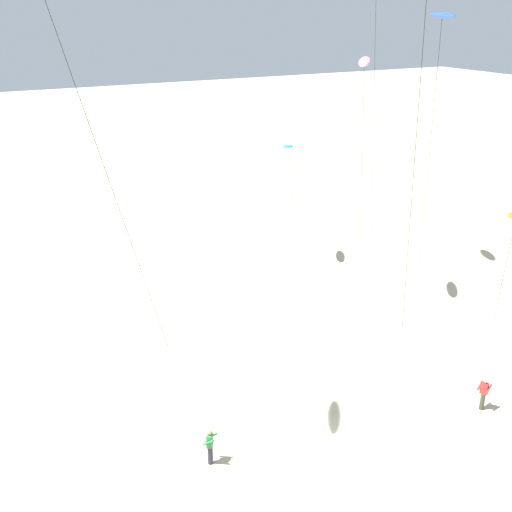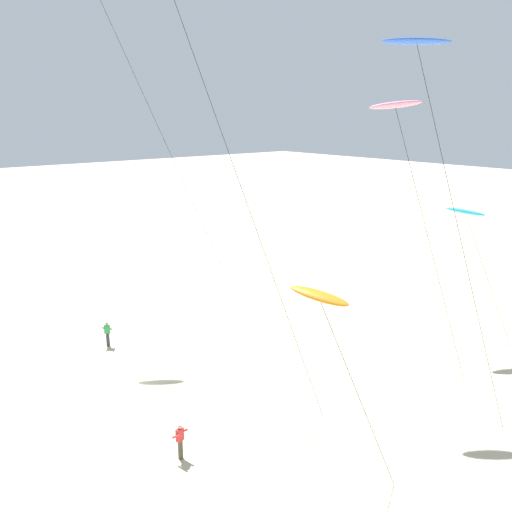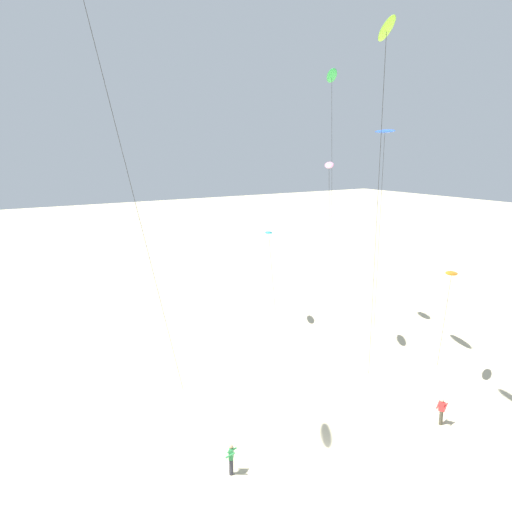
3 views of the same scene
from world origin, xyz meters
name	(u,v)px [view 3 (image 3 of 3)]	position (x,y,z in m)	size (l,w,h in m)	color
ground_plane	(310,451)	(0.00, 0.00, 0.00)	(260.00, 260.00, 0.00)	beige
kite_blue	(385,133)	(12.24, 7.47, 17.19)	(4.82, 5.41, 17.56)	blue
kite_green	(332,79)	(12.89, 14.26, 21.72)	(7.01, 7.13, 22.53)	green
kite_cyan	(269,233)	(9.26, 17.99, 8.67)	(3.65, 3.79, 9.09)	#33BFE0
kite_lime	(386,37)	(4.22, 0.01, 21.61)	(6.44, 6.68, 22.53)	#8CD833
kite_pink	(329,167)	(9.40, 10.16, 14.79)	(4.48, 4.61, 15.28)	pink
kite_orange	(452,274)	(12.93, 1.46, 7.92)	(3.54, 3.10, 8.34)	orange
kite_flyer_nearest	(231,459)	(-4.66, 0.54, 0.89)	(0.73, 0.73, 1.67)	#33333D
kite_flyer_middle	(442,411)	(8.27, -2.02, 0.89)	(0.64, 0.66, 1.67)	#4C4738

